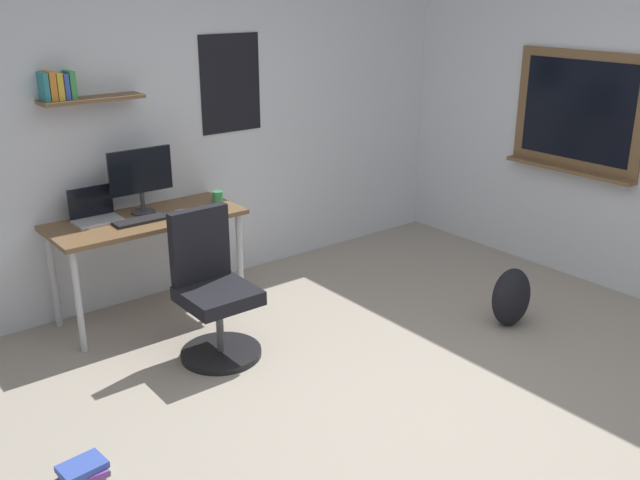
{
  "coord_description": "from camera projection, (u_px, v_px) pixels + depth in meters",
  "views": [
    {
      "loc": [
        -2.58,
        -2.34,
        2.27
      ],
      "look_at": [
        -0.15,
        0.73,
        0.85
      ],
      "focal_mm": 39.74,
      "sensor_mm": 36.0,
      "label": 1
    }
  ],
  "objects": [
    {
      "name": "ground_plane",
      "position": [
        421.0,
        410.0,
        4.01
      ],
      "size": [
        5.2,
        5.2,
        0.0
      ],
      "primitive_type": "plane",
      "color": "#9E9384",
      "rests_on": "ground"
    },
    {
      "name": "wall_back",
      "position": [
        195.0,
        119.0,
        5.37
      ],
      "size": [
        5.0,
        0.3,
        2.6
      ],
      "color": "silver",
      "rests_on": "ground"
    },
    {
      "name": "desk",
      "position": [
        147.0,
        229.0,
        4.94
      ],
      "size": [
        1.33,
        0.59,
        0.74
      ],
      "color": "brown",
      "rests_on": "ground"
    },
    {
      "name": "office_chair",
      "position": [
        213.0,
        295.0,
        4.49
      ],
      "size": [
        0.52,
        0.52,
        0.95
      ],
      "color": "black",
      "rests_on": "ground"
    },
    {
      "name": "laptop",
      "position": [
        95.0,
        213.0,
        4.83
      ],
      "size": [
        0.31,
        0.21,
        0.23
      ],
      "color": "#ADAFB5",
      "rests_on": "desk"
    },
    {
      "name": "monitor_primary",
      "position": [
        141.0,
        176.0,
        4.91
      ],
      "size": [
        0.46,
        0.17,
        0.46
      ],
      "color": "#38383D",
      "rests_on": "desk"
    },
    {
      "name": "keyboard",
      "position": [
        141.0,
        220.0,
        4.82
      ],
      "size": [
        0.37,
        0.13,
        0.02
      ],
      "primitive_type": "cube",
      "color": "black",
      "rests_on": "desk"
    },
    {
      "name": "computer_mouse",
      "position": [
        178.0,
        212.0,
        4.98
      ],
      "size": [
        0.1,
        0.06,
        0.03
      ],
      "primitive_type": "ellipsoid",
      "color": "#262628",
      "rests_on": "desk"
    },
    {
      "name": "coffee_mug",
      "position": [
        218.0,
        197.0,
        5.21
      ],
      "size": [
        0.08,
        0.08,
        0.09
      ],
      "primitive_type": "cylinder",
      "color": "#338C4C",
      "rests_on": "desk"
    },
    {
      "name": "backpack",
      "position": [
        511.0,
        297.0,
        4.94
      ],
      "size": [
        0.32,
        0.22,
        0.42
      ],
      "primitive_type": "ellipsoid",
      "color": "black",
      "rests_on": "ground"
    },
    {
      "name": "book_stack_on_floor",
      "position": [
        82.0,
        475.0,
        3.38
      ],
      "size": [
        0.26,
        0.2,
        0.12
      ],
      "color": "teal",
      "rests_on": "ground"
    }
  ]
}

